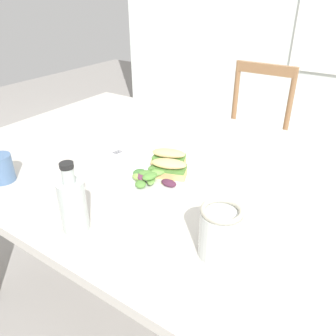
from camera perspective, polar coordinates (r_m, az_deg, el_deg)
The scene contains 12 objects.
ground_plane at distance 1.63m, azimuth 2.59°, elevation -22.35°, with size 8.21×8.21×0.00m, color gray.
dining_table at distance 1.22m, azimuth -2.94°, elevation -2.61°, with size 1.39×1.03×0.74m.
chair_wooden_far at distance 2.10m, azimuth 13.80°, elevation 4.98°, with size 0.41×0.41×0.87m.
plate_lunch at distance 1.03m, azimuth -1.24°, elevation -1.62°, with size 0.28×0.28×0.01m, color white.
sandwich_half_front at distance 1.02m, azimuth 0.17°, elevation 0.01°, with size 0.12×0.09×0.06m.
sandwich_half_back at distance 1.08m, azimuth 0.13°, elevation 1.83°, with size 0.12×0.09×0.06m.
salad_mixed_greens at distance 1.00m, azimuth -3.16°, elevation -1.30°, with size 0.15×0.15×0.04m.
napkin_folded at distance 1.16m, azimuth -11.58°, elevation 1.26°, with size 0.11×0.26×0.00m, color silver.
fork_on_napkin at distance 1.17m, azimuth -10.92°, elevation 1.70°, with size 0.05×0.19×0.00m.
bottle_cold_brew at distance 0.83m, azimuth -15.92°, elevation -6.46°, with size 0.06×0.06×0.18m.
mason_jar_iced_tea at distance 0.74m, azimuth 8.89°, elevation -11.11°, with size 0.09×0.09×0.12m.
cup_extra_side at distance 1.13m, azimuth -26.76°, elevation -0.04°, with size 0.07×0.07×0.09m, color #4C6B93.
Camera 1 is at (0.51, -0.88, 1.27)m, focal length 35.51 mm.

